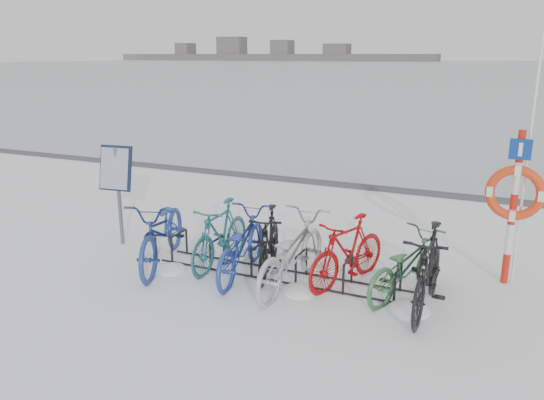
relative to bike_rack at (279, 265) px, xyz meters
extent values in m
plane|color=white|center=(0.00, 0.00, -0.18)|extent=(900.00, 900.00, 0.00)
cube|color=#A9B7BF|center=(0.00, 155.00, -0.17)|extent=(400.00, 298.00, 0.02)
cube|color=#3F3F42|center=(0.00, 5.90, -0.13)|extent=(400.00, 0.25, 0.10)
cylinder|color=black|center=(-1.80, -0.22, 0.04)|extent=(0.04, 0.04, 0.44)
cylinder|color=black|center=(-1.80, 0.22, 0.04)|extent=(0.04, 0.04, 0.44)
cylinder|color=black|center=(-1.80, 0.00, 0.26)|extent=(0.04, 0.44, 0.04)
cylinder|color=black|center=(-1.08, -0.22, 0.04)|extent=(0.04, 0.04, 0.44)
cylinder|color=black|center=(-1.08, 0.22, 0.04)|extent=(0.04, 0.04, 0.44)
cylinder|color=black|center=(-1.08, 0.00, 0.26)|extent=(0.04, 0.44, 0.04)
cylinder|color=black|center=(-0.36, -0.22, 0.04)|extent=(0.04, 0.04, 0.44)
cylinder|color=black|center=(-0.36, 0.22, 0.04)|extent=(0.04, 0.04, 0.44)
cylinder|color=black|center=(-0.36, 0.00, 0.26)|extent=(0.04, 0.44, 0.04)
cylinder|color=black|center=(0.36, -0.22, 0.04)|extent=(0.04, 0.04, 0.44)
cylinder|color=black|center=(0.36, 0.22, 0.04)|extent=(0.04, 0.04, 0.44)
cylinder|color=black|center=(0.36, 0.00, 0.26)|extent=(0.04, 0.44, 0.04)
cylinder|color=black|center=(1.08, -0.22, 0.04)|extent=(0.04, 0.04, 0.44)
cylinder|color=black|center=(1.08, 0.22, 0.04)|extent=(0.04, 0.04, 0.44)
cylinder|color=black|center=(1.08, 0.00, 0.26)|extent=(0.04, 0.44, 0.04)
cylinder|color=black|center=(1.80, -0.22, 0.04)|extent=(0.04, 0.04, 0.44)
cylinder|color=black|center=(1.80, 0.22, 0.04)|extent=(0.04, 0.04, 0.44)
cylinder|color=black|center=(1.80, 0.00, 0.26)|extent=(0.04, 0.44, 0.04)
cylinder|color=black|center=(0.00, -0.22, -0.16)|extent=(4.00, 0.03, 0.03)
cylinder|color=black|center=(0.00, 0.22, -0.16)|extent=(4.00, 0.03, 0.03)
cylinder|color=#595B5E|center=(-3.15, 0.20, 0.68)|extent=(0.07, 0.07, 1.72)
cube|color=black|center=(-3.15, 0.17, 1.21)|extent=(0.61, 0.28, 0.78)
cube|color=#8C99AD|center=(-3.15, 0.13, 1.21)|extent=(0.55, 0.21, 0.70)
cylinder|color=red|center=(3.16, 1.16, 0.05)|extent=(0.10, 0.10, 0.46)
cylinder|color=silver|center=(3.16, 1.16, 0.50)|extent=(0.10, 0.10, 0.46)
cylinder|color=red|center=(3.16, 1.16, 0.96)|extent=(0.10, 0.10, 0.46)
cylinder|color=silver|center=(3.16, 1.16, 1.41)|extent=(0.10, 0.10, 0.46)
cylinder|color=red|center=(3.16, 1.16, 1.87)|extent=(0.10, 0.10, 0.46)
torus|color=red|center=(3.16, 1.07, 1.22)|extent=(0.80, 0.13, 0.80)
cube|color=navy|center=(3.16, 1.08, 1.84)|extent=(0.29, 0.03, 0.29)
cylinder|color=silver|center=(3.26, 1.21, 1.89)|extent=(0.04, 0.04, 4.14)
cube|color=#464646|center=(-120.00, 260.00, 1.57)|extent=(180.00, 12.00, 3.50)
cube|color=#464646|center=(-150.00, 260.00, 5.32)|extent=(24.00, 10.00, 8.00)
cube|color=#464646|center=(-90.00, 260.00, 4.82)|extent=(20.00, 10.00, 6.00)
imported|color=navy|center=(-1.92, -0.26, 0.40)|extent=(1.46, 2.35, 1.17)
imported|color=#1E5D65|center=(-1.06, 0.08, 0.35)|extent=(0.50, 1.78, 1.07)
imported|color=navy|center=(-0.57, -0.14, 0.33)|extent=(0.92, 2.03, 1.03)
imported|color=black|center=(-0.23, 0.14, 0.34)|extent=(0.91, 1.78, 1.03)
imported|color=#A3A5AA|center=(0.29, -0.24, 0.37)|extent=(0.87, 2.14, 1.10)
imported|color=#A50B0C|center=(1.01, 0.22, 0.34)|extent=(1.09, 1.79, 1.04)
imported|color=#32693D|center=(1.87, 0.15, 0.29)|extent=(1.24, 1.90, 0.94)
imported|color=black|center=(2.21, -0.17, 0.40)|extent=(0.59, 1.93, 1.15)
ellipsoid|color=white|center=(0.64, 0.63, -0.18)|extent=(0.37, 0.37, 0.13)
ellipsoid|color=white|center=(-2.44, 0.12, -0.18)|extent=(0.37, 0.37, 0.13)
ellipsoid|color=white|center=(2.02, -0.34, -0.18)|extent=(0.57, 0.57, 0.20)
ellipsoid|color=white|center=(0.48, -0.40, -0.18)|extent=(0.52, 0.52, 0.18)
ellipsoid|color=white|center=(-1.65, -0.48, -0.18)|extent=(0.50, 0.50, 0.18)
ellipsoid|color=white|center=(-0.86, 0.59, -0.18)|extent=(0.50, 0.50, 0.18)
camera|label=1|loc=(2.96, -6.92, 3.10)|focal=35.00mm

